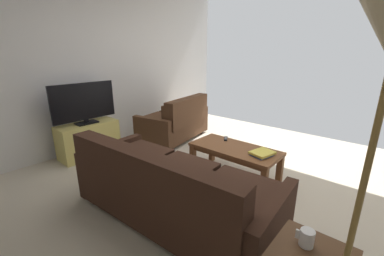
{
  "coord_description": "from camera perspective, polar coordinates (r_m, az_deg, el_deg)",
  "views": [
    {
      "loc": [
        -1.54,
        2.46,
        1.61
      ],
      "look_at": [
        0.49,
        0.12,
        0.66
      ],
      "focal_mm": 23.0,
      "sensor_mm": 36.0,
      "label": 1
    }
  ],
  "objects": [
    {
      "name": "ground_plane",
      "position": [
        3.32,
        7.99,
        -12.13
      ],
      "size": [
        5.01,
        5.42,
        0.01
      ],
      "primitive_type": "cube",
      "color": "beige"
    },
    {
      "name": "wall_right",
      "position": [
        4.74,
        -18.29,
        13.93
      ],
      "size": [
        0.12,
        5.42,
        2.82
      ],
      "primitive_type": "cube",
      "color": "silver",
      "rests_on": "ground"
    },
    {
      "name": "sofa_main",
      "position": [
        2.45,
        -5.23,
        -13.84
      ],
      "size": [
        2.13,
        1.02,
        0.82
      ],
      "color": "black",
      "rests_on": "ground"
    },
    {
      "name": "loveseat_near",
      "position": [
        4.68,
        -3.65,
        1.54
      ],
      "size": [
        1.0,
        1.49,
        0.83
      ],
      "color": "black",
      "rests_on": "ground"
    },
    {
      "name": "coffee_table",
      "position": [
        3.29,
        9.86,
        -5.54
      ],
      "size": [
        1.15,
        0.54,
        0.42
      ],
      "color": "brown",
      "rests_on": "ground"
    },
    {
      "name": "tv_stand",
      "position": [
        4.28,
        -22.8,
        -2.47
      ],
      "size": [
        0.4,
        0.9,
        0.54
      ],
      "color": "#D8C666",
      "rests_on": "ground"
    },
    {
      "name": "flat_tv",
      "position": [
        4.13,
        -23.77,
        5.39
      ],
      "size": [
        0.2,
        0.98,
        0.63
      ],
      "color": "black",
      "rests_on": "tv_stand"
    },
    {
      "name": "coffee_mug",
      "position": [
        1.66,
        25.05,
        -22.09
      ],
      "size": [
        0.1,
        0.08,
        0.1
      ],
      "color": "white",
      "rests_on": "end_table"
    },
    {
      "name": "book_stack",
      "position": [
        3.09,
        15.96,
        -5.69
      ],
      "size": [
        0.27,
        0.31,
        0.05
      ],
      "color": "#385693",
      "rests_on": "coffee_table"
    },
    {
      "name": "tv_remote",
      "position": [
        3.54,
        7.84,
        -2.44
      ],
      "size": [
        0.12,
        0.16,
        0.02
      ],
      "color": "black",
      "rests_on": "coffee_table"
    }
  ]
}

